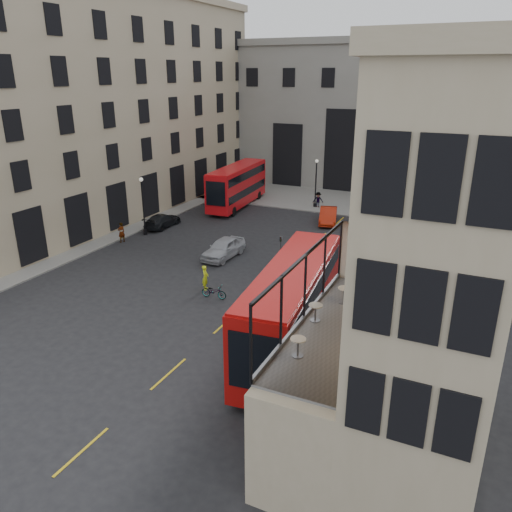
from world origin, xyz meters
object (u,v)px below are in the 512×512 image
at_px(pedestrian_c, 357,202).
at_px(cafe_table_near, 298,344).
at_px(pedestrian_d, 448,203).
at_px(cafe_table_mid, 316,310).
at_px(street_lamp_a, 144,210).
at_px(pedestrian_b, 318,200).
at_px(bus_far, 237,184).
at_px(bus_near, 292,305).
at_px(cafe_chair_a, 351,361).
at_px(traffic_light_near, 280,256).
at_px(car_b, 328,216).
at_px(cafe_chair_b, 363,337).
at_px(car_a, 224,248).
at_px(cafe_table_far, 344,293).
at_px(pedestrian_a, 226,190).
at_px(car_c, 162,220).
at_px(street_lamp_b, 316,186).
at_px(bicycle, 214,291).
at_px(cyclist, 205,277).
at_px(cafe_chair_d, 386,292).
at_px(cafe_chair_c, 369,319).
at_px(traffic_light_far, 217,189).

distance_m(pedestrian_c, cafe_table_near, 38.53).
relative_size(pedestrian_d, cafe_table_mid, 2.67).
xyz_separation_m(street_lamp_a, pedestrian_b, (11.39, 15.86, -1.49)).
height_order(bus_far, cafe_table_near, cafe_table_near).
xyz_separation_m(bus_near, cafe_chair_a, (4.99, -7.37, 2.13)).
distance_m(traffic_light_near, bus_near, 8.16).
bearing_deg(street_lamp_a, car_b, 37.49).
distance_m(bus_near, cafe_chair_b, 7.81).
relative_size(car_a, cafe_table_far, 6.45).
bearing_deg(pedestrian_a, cafe_table_near, -47.38).
xyz_separation_m(bus_near, cafe_table_far, (3.37, -2.48, 2.35)).
bearing_deg(car_c, pedestrian_c, -138.22).
bearing_deg(street_lamp_b, cafe_table_mid, -71.34).
relative_size(car_c, bicycle, 2.51).
height_order(cyclist, pedestrian_b, pedestrian_b).
height_order(traffic_light_near, car_a, traffic_light_near).
height_order(traffic_light_near, cafe_chair_a, cafe_chair_a).
distance_m(bus_near, cafe_chair_a, 9.16).
distance_m(traffic_light_near, pedestrian_a, 27.90).
bearing_deg(cafe_chair_d, car_b, 112.60).
distance_m(traffic_light_near, cafe_chair_b, 15.73).
height_order(bicycle, cafe_chair_d, cafe_chair_d).
distance_m(car_a, pedestrian_b, 18.15).
bearing_deg(cafe_table_near, bus_near, 112.52).
height_order(street_lamp_a, cafe_chair_d, cafe_chair_d).
relative_size(cafe_table_mid, cafe_chair_b, 0.80).
xyz_separation_m(cyclist, pedestrian_d, (13.05, 28.80, 0.09)).
bearing_deg(cafe_chair_c, street_lamp_b, 112.07).
distance_m(bus_far, cafe_chair_b, 38.55).
height_order(street_lamp_b, car_c, street_lamp_b).
xyz_separation_m(street_lamp_a, cafe_chair_c, (24.50, -17.30, 2.45)).
xyz_separation_m(car_b, cafe_chair_d, (10.45, -25.11, 4.06)).
distance_m(traffic_light_far, pedestrian_a, 7.10).
bearing_deg(pedestrian_a, bus_near, -45.26).
bearing_deg(cafe_table_far, bus_far, 125.03).
xyz_separation_m(bus_near, pedestrian_d, (4.75, 33.81, -1.76)).
xyz_separation_m(traffic_light_near, bus_far, (-13.04, 18.88, 0.10)).
distance_m(traffic_light_near, bus_far, 22.94).
xyz_separation_m(car_c, cafe_chair_d, (24.57, -16.98, 4.18)).
xyz_separation_m(bus_near, car_b, (-5.54, 24.13, -1.96)).
bearing_deg(car_c, car_b, -150.71).
relative_size(bicycle, cafe_chair_b, 1.96).
xyz_separation_m(bus_far, car_c, (-2.94, -10.16, -1.88)).
relative_size(car_b, cafe_chair_d, 6.15).
xyz_separation_m(traffic_light_far, cafe_chair_a, (22.66, -30.65, 2.43)).
distance_m(cafe_chair_a, cafe_chair_d, 6.39).
relative_size(street_lamp_b, pedestrian_c, 2.99).
distance_m(street_lamp_a, cafe_table_near, 30.92).
height_order(car_b, cyclist, cyclist).
bearing_deg(pedestrian_b, cafe_table_far, -89.90).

